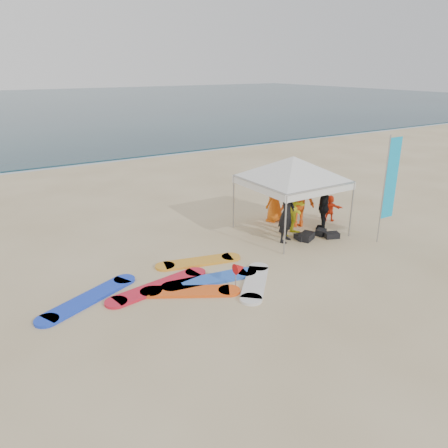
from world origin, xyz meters
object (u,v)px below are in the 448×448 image
person_black_b (323,207)px  marker_pennant (240,268)px  person_black_a (287,213)px  canopy_tent (294,157)px  person_orange_b (275,197)px  person_orange_a (299,200)px  surfboard_spread (181,283)px  person_seated (330,208)px  person_yellow (295,208)px  feather_flag (390,180)px

person_black_b → marker_pennant: 5.04m
person_black_a → person_black_b: bearing=-25.0°
canopy_tent → marker_pennant: bearing=-147.2°
person_black_b → person_orange_b: 1.77m
person_orange_a → surfboard_spread: 5.75m
person_orange_a → person_seated: (1.34, -0.19, -0.47)m
person_black_a → person_yellow: bearing=-3.0°
canopy_tent → feather_flag: size_ratio=1.15×
person_orange_a → canopy_tent: size_ratio=0.49×
canopy_tent → feather_flag: feather_flag is taller
person_black_a → person_seated: bearing=-15.8°
person_orange_a → surfboard_spread: person_orange_a is taller
person_orange_a → surfboard_spread: (-5.40, -1.74, -0.91)m
person_black_a → person_black_b: (1.74, 0.17, -0.16)m
person_orange_b → person_orange_a: bearing=87.3°
person_black_a → person_seated: size_ratio=2.00×
person_black_b → canopy_tent: bearing=-57.3°
person_seated → canopy_tent: size_ratio=0.24×
person_orange_a → person_seated: person_orange_a is taller
person_seated → marker_pennant: person_seated is taller
person_yellow → person_orange_a: person_orange_a is taller
person_seated → person_yellow: bearing=66.9°
person_orange_a → person_black_b: person_orange_a is taller
person_black_b → person_seated: size_ratio=1.66×
person_black_b → canopy_tent: 2.10m
feather_flag → person_orange_a: bearing=120.4°
person_yellow → person_black_b: person_yellow is taller
person_orange_a → person_orange_b: size_ratio=1.08×
person_orange_b → feather_flag: feather_flag is taller
feather_flag → person_orange_b: bearing=118.6°
canopy_tent → person_yellow: bearing=-98.3°
person_seated → person_orange_a: bearing=48.7°
person_orange_b → canopy_tent: size_ratio=0.45×
person_seated → feather_flag: size_ratio=0.28×
person_black_b → person_orange_b: bearing=-96.9°
person_orange_b → marker_pennant: size_ratio=2.74×
canopy_tent → surfboard_spread: 5.63m
person_orange_b → marker_pennant: bearing=16.3°
person_black_a → person_seated: person_black_a is taller
person_orange_b → canopy_tent: (-0.22, -1.12, 1.67)m
marker_pennant → person_seated: bearing=23.6°
marker_pennant → person_black_a: bearing=30.5°
person_yellow → person_orange_a: 0.82m
canopy_tent → surfboard_spread: size_ratio=0.67×
person_black_a → person_orange_b: size_ratio=1.08×
person_black_a → surfboard_spread: bearing=161.1°
person_orange_a → person_black_b: 0.87m
person_seated → marker_pennant: size_ratio=1.48×
person_black_a → person_yellow: size_ratio=1.06×
person_orange_b → marker_pennant: person_orange_b is taller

